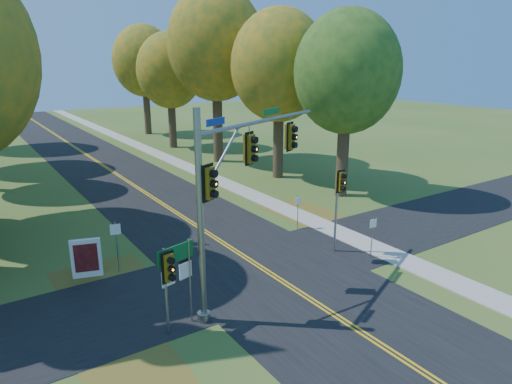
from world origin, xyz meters
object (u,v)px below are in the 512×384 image
traffic_mast (236,177)px  east_signal_pole (340,191)px  route_sign_cluster (177,269)px  info_kiosk (86,258)px

traffic_mast → east_signal_pole: traffic_mast is taller
traffic_mast → route_sign_cluster: traffic_mast is taller
route_sign_cluster → info_kiosk: bearing=90.8°
info_kiosk → east_signal_pole: bearing=-3.2°
route_sign_cluster → info_kiosk: (-1.72, 6.03, -1.43)m
east_signal_pole → route_sign_cluster: east_signal_pole is taller
traffic_mast → east_signal_pole: bearing=-15.0°
traffic_mast → info_kiosk: (-4.65, 5.28, -4.18)m
traffic_mast → route_sign_cluster: size_ratio=2.42×
traffic_mast → info_kiosk: traffic_mast is taller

